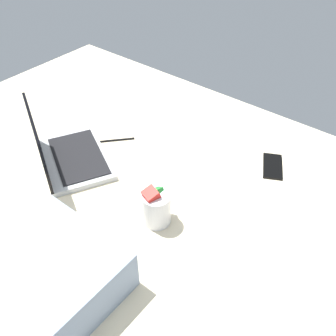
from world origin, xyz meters
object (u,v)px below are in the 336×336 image
object	(u,v)px
cell_phone	(273,166)
pillow	(20,263)
snack_cup	(156,207)
laptop	(65,154)

from	to	relation	value
cell_phone	pillow	bearing A→B (deg)	-137.98
snack_cup	pillow	bearing A→B (deg)	68.86
snack_cup	cell_phone	xyz separation A→B (cm)	(-16.83, -46.18, -5.51)
snack_cup	cell_phone	distance (cm)	49.46
laptop	snack_cup	distance (cm)	43.88
snack_cup	pillow	xyz separation A→B (cm)	(14.87, 38.45, 0.59)
laptop	pillow	bearing A→B (deg)	154.35
snack_cup	cell_phone	world-z (taller)	snack_cup
snack_cup	pillow	world-z (taller)	snack_cup
pillow	laptop	bearing A→B (deg)	-53.18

